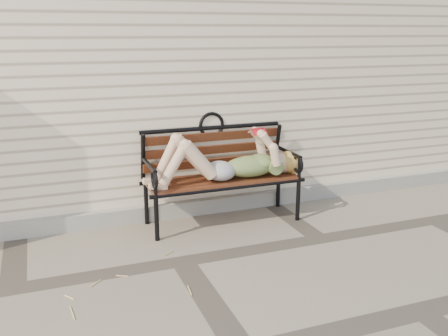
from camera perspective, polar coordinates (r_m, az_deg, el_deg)
name	(u,v)px	position (r m, az deg, el deg)	size (l,w,h in m)	color
ground	(183,261)	(4.03, -4.74, -10.58)	(80.00, 80.00, 0.00)	gray
house_wall	(114,53)	(6.57, -12.49, 12.75)	(8.00, 4.00, 3.00)	beige
foundation_strip	(155,212)	(4.87, -7.94, -5.03)	(8.00, 0.10, 0.15)	gray
garden_bench	(219,162)	(4.71, -0.55, 0.70)	(1.57, 0.62, 1.01)	black
reading_woman	(225,161)	(4.59, 0.13, 0.76)	(1.48, 0.34, 0.47)	#0B404F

